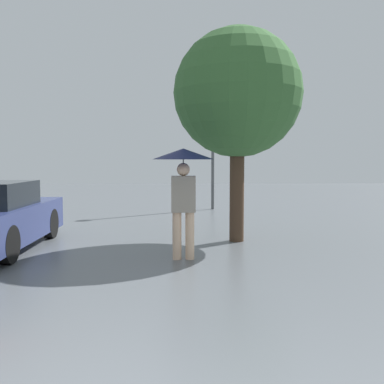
{
  "coord_description": "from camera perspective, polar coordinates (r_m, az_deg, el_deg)",
  "views": [
    {
      "loc": [
        0.34,
        -2.07,
        1.7
      ],
      "look_at": [
        0.61,
        5.24,
        1.17
      ],
      "focal_mm": 40.0,
      "sensor_mm": 36.0,
      "label": 1
    }
  ],
  "objects": [
    {
      "name": "street_lamp",
      "position": [
        15.16,
        2.82,
        11.6
      ],
      "size": [
        0.37,
        0.37,
        5.21
      ],
      "color": "#515456",
      "rests_on": "ground_plane"
    },
    {
      "name": "pedestrian",
      "position": [
        7.31,
        -1.16,
        2.66
      ],
      "size": [
        1.06,
        1.06,
        1.91
      ],
      "color": "beige",
      "rests_on": "ground_plane"
    },
    {
      "name": "tree",
      "position": [
        9.15,
        6.1,
        12.86
      ],
      "size": [
        2.67,
        2.67,
        4.44
      ],
      "color": "#473323",
      "rests_on": "ground_plane"
    }
  ]
}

